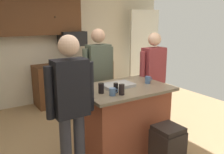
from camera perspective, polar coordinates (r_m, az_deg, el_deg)
name	(u,v)px	position (r m, az deg, el deg)	size (l,w,h in m)	color
back_wall	(42,46)	(5.76, -15.82, 6.98)	(6.40, 0.10, 2.60)	beige
french_door_window_panel	(144,49)	(6.67, 7.38, 6.50)	(0.90, 0.06, 2.00)	white
cabinet_run_upper	(23,17)	(5.43, -19.77, 12.93)	(2.40, 0.38, 0.75)	brown
cabinet_run_lower	(74,82)	(5.82, -8.71, -1.12)	(1.80, 0.63, 0.90)	brown
microwave_over_range	(72,39)	(5.67, -9.16, 8.74)	(0.56, 0.40, 0.32)	black
kitchen_island	(123,119)	(3.64, 2.56, -9.56)	(1.27, 0.90, 0.97)	#9E4C33
person_host_foreground	(99,73)	(4.15, -3.12, 0.98)	(0.57, 0.23, 1.74)	tan
person_guest_by_door	(153,74)	(4.29, 9.46, 0.60)	(0.57, 0.22, 1.68)	#4C5166
person_elder_center	(71,101)	(2.79, -9.45, -5.55)	(0.57, 0.23, 1.75)	#383842
tumbler_amber	(116,88)	(3.20, 0.89, -2.52)	(0.06, 0.06, 0.13)	black
glass_stout_tall	(101,88)	(3.18, -2.52, -2.61)	(0.07, 0.07, 0.13)	black
mug_ceramic_white	(113,92)	(3.09, 0.13, -3.42)	(0.12, 0.08, 0.10)	#4C6B99
mug_blue_stoneware	(148,80)	(3.69, 8.25, -0.65)	(0.12, 0.08, 0.11)	#4C6B99
glass_pilsner	(122,90)	(3.12, 2.24, -2.91)	(0.07, 0.07, 0.14)	black
serving_tray	(118,85)	(3.49, 1.32, -1.90)	(0.44, 0.30, 0.04)	#B7B7BC
trash_bin	(167,149)	(3.32, 12.62, -15.92)	(0.34, 0.34, 0.61)	black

